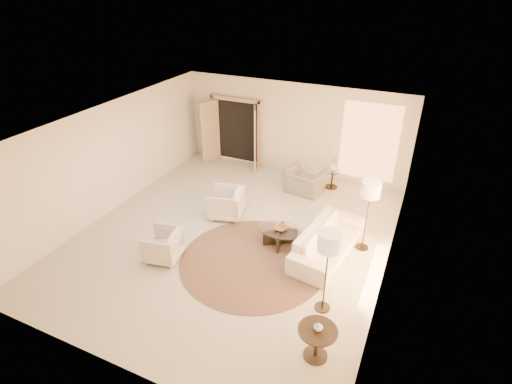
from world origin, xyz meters
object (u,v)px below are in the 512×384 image
at_px(side_table, 332,177).
at_px(end_vase, 318,327).
at_px(armchair_left, 226,202).
at_px(side_vase, 333,167).
at_px(floor_lamp_far, 329,245).
at_px(floor_lamp_near, 370,192).
at_px(sofa, 328,241).
at_px(coffee_table, 280,235).
at_px(bowl, 280,228).
at_px(accent_chair, 304,178).
at_px(end_table, 317,338).
at_px(armchair_right, 162,244).

xyz_separation_m(side_table, end_vase, (1.31, -5.90, 0.34)).
bearing_deg(armchair_left, side_vase, 128.00).
bearing_deg(floor_lamp_far, floor_lamp_near, 82.27).
xyz_separation_m(sofa, armchair_left, (-2.82, 0.48, 0.08)).
xyz_separation_m(coffee_table, floor_lamp_far, (1.48, -1.58, 1.22)).
distance_m(sofa, side_vase, 3.25).
relative_size(floor_lamp_far, bowl, 5.64).
bearing_deg(bowl, floor_lamp_far, -46.76).
bearing_deg(end_vase, accent_chair, 110.49).
xyz_separation_m(accent_chair, floor_lamp_near, (2.08, -1.99, 1.01)).
distance_m(bowl, end_vase, 3.16).
distance_m(accent_chair, coffee_table, 2.65).
relative_size(end_table, side_vase, 2.69).
height_order(coffee_table, floor_lamp_near, floor_lamp_near).
distance_m(accent_chair, end_table, 5.65).
bearing_deg(end_table, armchair_left, 136.43).
xyz_separation_m(armchair_right, floor_lamp_far, (3.63, -0.02, 1.08)).
bearing_deg(accent_chair, floor_lamp_near, 144.74).
bearing_deg(floor_lamp_far, side_table, 103.11).
xyz_separation_m(sofa, floor_lamp_far, (0.37, -1.66, 1.12)).
distance_m(end_table, end_vase, 0.26).
relative_size(coffee_table, side_vase, 5.82).
bearing_deg(end_vase, coffee_table, 122.16).
bearing_deg(end_vase, side_vase, 102.56).
bearing_deg(coffee_table, armchair_right, -143.96).
xyz_separation_m(coffee_table, floor_lamp_near, (1.78, 0.63, 1.21)).
xyz_separation_m(floor_lamp_near, floor_lamp_far, (-0.30, -2.21, 0.01)).
height_order(sofa, bowl, sofa).
bearing_deg(floor_lamp_near, side_vase, 118.64).
relative_size(sofa, bowl, 7.65).
height_order(armchair_right, end_vase, armchair_right).
bearing_deg(side_table, bowl, -96.44).
distance_m(armchair_left, bowl, 1.80).
height_order(side_table, bowl, side_table).
bearing_deg(side_vase, coffee_table, -96.44).
relative_size(accent_chair, side_table, 1.87).
xyz_separation_m(side_table, floor_lamp_near, (1.42, -2.60, 1.13)).
distance_m(accent_chair, end_vase, 5.65).
relative_size(armchair_right, side_table, 1.38).
distance_m(sofa, coffee_table, 1.12).
bearing_deg(end_vase, sofa, 101.68).
bearing_deg(bowl, side_vase, 83.56).
height_order(armchair_left, armchair_right, armchair_left).
relative_size(sofa, armchair_left, 2.79).
height_order(armchair_right, side_vase, side_vase).
distance_m(coffee_table, side_vase, 3.28).
bearing_deg(bowl, armchair_right, -143.96).
xyz_separation_m(armchair_left, floor_lamp_far, (3.20, -2.14, 1.05)).
relative_size(end_vase, side_vase, 0.64).
distance_m(side_table, floor_lamp_near, 3.17).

